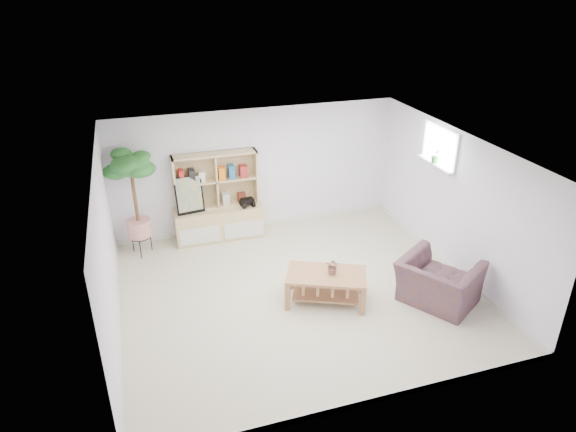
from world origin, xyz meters
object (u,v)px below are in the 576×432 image
object	(u,v)px
coffee_table	(326,287)
armchair	(439,279)
storage_unit	(218,198)
floor_tree	(136,204)

from	to	relation	value
coffee_table	armchair	size ratio (longest dim) A/B	1.08
storage_unit	coffee_table	size ratio (longest dim) A/B	1.38
floor_tree	armchair	bearing A→B (deg)	-34.56
floor_tree	armchair	xyz separation A→B (m)	(4.28, -2.95, -0.57)
floor_tree	armchair	distance (m)	5.22
storage_unit	armchair	distance (m)	4.23
storage_unit	floor_tree	bearing A→B (deg)	-172.66
storage_unit	armchair	size ratio (longest dim) A/B	1.50
storage_unit	floor_tree	world-z (taller)	floor_tree
armchair	floor_tree	bearing A→B (deg)	23.10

